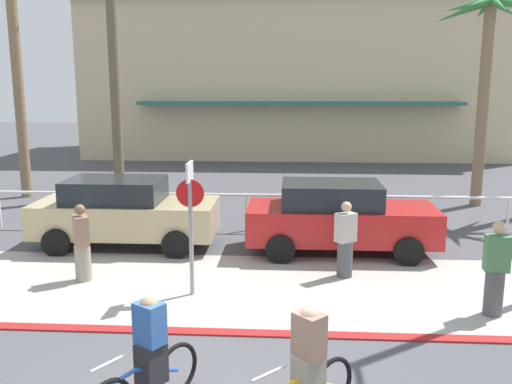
% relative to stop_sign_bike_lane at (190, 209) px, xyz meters
% --- Properties ---
extents(ground_plane, '(80.00, 80.00, 0.00)m').
position_rel_stop_sign_bike_lane_xyz_m(ground_plane, '(0.66, 6.21, -1.68)').
color(ground_plane, '#4C4C51').
extents(sidewalk_strip, '(44.00, 4.00, 0.02)m').
position_rel_stop_sign_bike_lane_xyz_m(sidewalk_strip, '(0.66, 0.41, -1.67)').
color(sidewalk_strip, '#ADAAA0').
rests_on(sidewalk_strip, ground).
extents(curb_paint, '(44.00, 0.24, 0.03)m').
position_rel_stop_sign_bike_lane_xyz_m(curb_paint, '(0.66, -1.59, -1.66)').
color(curb_paint, maroon).
rests_on(curb_paint, ground).
extents(building_backdrop, '(23.37, 9.99, 8.63)m').
position_rel_stop_sign_bike_lane_xyz_m(building_backdrop, '(2.21, 22.50, 2.66)').
color(building_backdrop, beige).
rests_on(building_backdrop, ground).
extents(rail_fence, '(18.58, 0.08, 1.04)m').
position_rel_stop_sign_bike_lane_xyz_m(rail_fence, '(0.66, 4.71, -0.84)').
color(rail_fence, white).
rests_on(rail_fence, ground).
extents(stop_sign_bike_lane, '(0.52, 0.56, 2.56)m').
position_rel_stop_sign_bike_lane_xyz_m(stop_sign_bike_lane, '(0.00, 0.00, 0.00)').
color(stop_sign_bike_lane, gray).
rests_on(stop_sign_bike_lane, ground).
extents(palm_tree_1, '(2.92, 3.26, 9.37)m').
position_rel_stop_sign_bike_lane_xyz_m(palm_tree_1, '(-7.49, 8.86, 4.93)').
color(palm_tree_1, '#846B4C').
rests_on(palm_tree_1, ground).
extents(palm_tree_3, '(3.31, 2.95, 6.64)m').
position_rel_stop_sign_bike_lane_xyz_m(palm_tree_3, '(7.98, 8.45, 3.42)').
color(palm_tree_3, '#846B4C').
rests_on(palm_tree_3, ground).
extents(car_tan_1, '(4.40, 2.02, 1.69)m').
position_rel_stop_sign_bike_lane_xyz_m(car_tan_1, '(-2.23, 3.11, -0.81)').
color(car_tan_1, tan).
rests_on(car_tan_1, ground).
extents(car_red_2, '(4.40, 2.02, 1.69)m').
position_rel_stop_sign_bike_lane_xyz_m(car_red_2, '(2.99, 2.89, -0.81)').
color(car_red_2, red).
rests_on(car_red_2, ground).
extents(cyclist_blue_0, '(1.06, 1.55, 1.50)m').
position_rel_stop_sign_bike_lane_xyz_m(cyclist_blue_0, '(0.14, -3.77, -0.98)').
color(cyclist_blue_0, black).
rests_on(cyclist_blue_0, ground).
extents(cyclist_yellow_1, '(1.33, 1.32, 1.50)m').
position_rel_stop_sign_bike_lane_xyz_m(cyclist_yellow_1, '(2.04, -3.95, -0.98)').
color(cyclist_yellow_1, black).
rests_on(cyclist_yellow_1, ground).
extents(pedestrian_0, '(0.48, 0.45, 1.61)m').
position_rel_stop_sign_bike_lane_xyz_m(pedestrian_0, '(2.98, 1.18, -0.94)').
color(pedestrian_0, '#4C4C51').
rests_on(pedestrian_0, ground).
extents(pedestrian_1, '(0.42, 0.34, 1.70)m').
position_rel_stop_sign_bike_lane_xyz_m(pedestrian_1, '(5.36, -0.61, -0.89)').
color(pedestrian_1, '#4C4C51').
rests_on(pedestrian_1, ground).
extents(pedestrian_2, '(0.44, 0.48, 1.60)m').
position_rel_stop_sign_bike_lane_xyz_m(pedestrian_2, '(-2.34, 0.62, -0.94)').
color(pedestrian_2, gray).
rests_on(pedestrian_2, ground).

